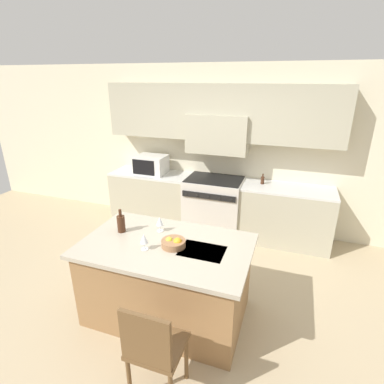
# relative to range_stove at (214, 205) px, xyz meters

# --- Properties ---
(ground_plane) EXTENTS (10.00, 10.00, 0.00)m
(ground_plane) POSITION_rel_range_stove_xyz_m (-0.00, -1.91, -0.47)
(ground_plane) COLOR tan
(back_cabinetry) EXTENTS (10.00, 0.46, 2.70)m
(back_cabinetry) POSITION_rel_range_stove_xyz_m (-0.00, 0.27, 1.13)
(back_cabinetry) COLOR beige
(back_cabinetry) RESTS_ON ground_plane
(back_counter) EXTENTS (3.70, 0.62, 0.92)m
(back_counter) POSITION_rel_range_stove_xyz_m (-0.00, 0.02, -0.01)
(back_counter) COLOR #B2AD93
(back_counter) RESTS_ON ground_plane
(range_stove) EXTENTS (0.93, 0.70, 0.94)m
(range_stove) POSITION_rel_range_stove_xyz_m (0.00, 0.00, 0.00)
(range_stove) COLOR beige
(range_stove) RESTS_ON ground_plane
(microwave) EXTENTS (0.51, 0.42, 0.31)m
(microwave) POSITION_rel_range_stove_xyz_m (-1.14, 0.02, 0.60)
(microwave) COLOR silver
(microwave) RESTS_ON back_counter
(kitchen_island) EXTENTS (1.74, 1.07, 0.89)m
(kitchen_island) POSITION_rel_range_stove_xyz_m (0.04, -2.04, -0.02)
(kitchen_island) COLOR olive
(kitchen_island) RESTS_ON ground_plane
(island_chair) EXTENTS (0.42, 0.40, 0.96)m
(island_chair) POSITION_rel_range_stove_xyz_m (0.33, -2.95, 0.08)
(island_chair) COLOR brown
(island_chair) RESTS_ON ground_plane
(wine_bottle) EXTENTS (0.09, 0.09, 0.27)m
(wine_bottle) POSITION_rel_range_stove_xyz_m (-0.53, -1.95, 0.52)
(wine_bottle) COLOR #422314
(wine_bottle) RESTS_ON kitchen_island
(wine_glass_near) EXTENTS (0.08, 0.08, 0.17)m
(wine_glass_near) POSITION_rel_range_stove_xyz_m (-0.12, -2.20, 0.53)
(wine_glass_near) COLOR white
(wine_glass_near) RESTS_ON kitchen_island
(wine_glass_far) EXTENTS (0.08, 0.08, 0.17)m
(wine_glass_far) POSITION_rel_range_stove_xyz_m (-0.13, -1.81, 0.53)
(wine_glass_far) COLOR white
(wine_glass_far) RESTS_ON kitchen_island
(fruit_bowl) EXTENTS (0.25, 0.25, 0.10)m
(fruit_bowl) POSITION_rel_range_stove_xyz_m (0.14, -2.05, 0.46)
(fruit_bowl) COLOR #996B47
(fruit_bowl) RESTS_ON kitchen_island
(oil_bottle_on_counter) EXTENTS (0.05, 0.05, 0.17)m
(oil_bottle_on_counter) POSITION_rel_range_stove_xyz_m (0.75, 0.08, 0.51)
(oil_bottle_on_counter) COLOR #422314
(oil_bottle_on_counter) RESTS_ON back_counter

